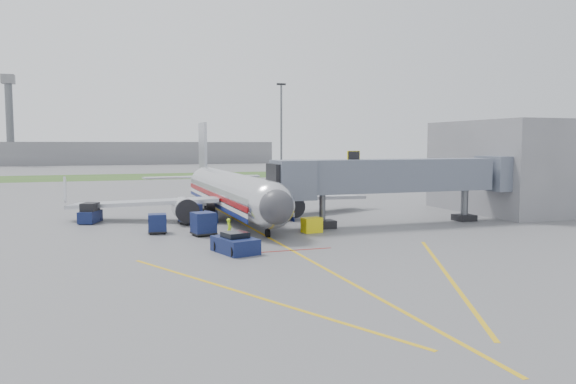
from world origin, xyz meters
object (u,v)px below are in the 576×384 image
object	(u,v)px
baggage_tug	(90,214)
ramp_worker	(229,229)
belt_loader	(211,216)
airliner	(231,191)
pushback_tug	(235,244)

from	to	relation	value
baggage_tug	ramp_worker	size ratio (longest dim) A/B	1.85
baggage_tug	belt_loader	world-z (taller)	belt_loader
ramp_worker	baggage_tug	bearing A→B (deg)	64.15
airliner	pushback_tug	world-z (taller)	airliner
pushback_tug	belt_loader	world-z (taller)	belt_loader
belt_loader	baggage_tug	bearing A→B (deg)	169.40
belt_loader	ramp_worker	distance (m)	11.10
pushback_tug	baggage_tug	world-z (taller)	baggage_tug
airliner	baggage_tug	size ratio (longest dim) A/B	11.58
ramp_worker	pushback_tug	bearing A→B (deg)	-163.04
pushback_tug	airliner	bearing A→B (deg)	77.95
pushback_tug	baggage_tug	distance (m)	20.99
baggage_tug	ramp_worker	xyz separation A→B (m)	(10.52, -13.17, -0.02)
ramp_worker	belt_loader	bearing A→B (deg)	21.99
airliner	pushback_tug	distance (m)	19.28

